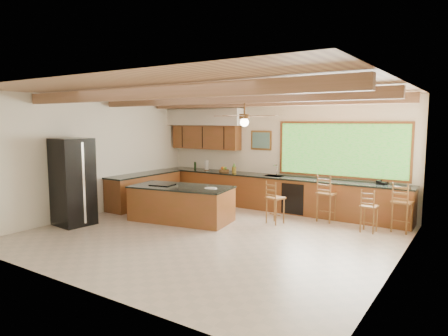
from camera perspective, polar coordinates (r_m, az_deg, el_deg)
The scene contains 9 objects.
ground at distance 8.53m, azimuth -1.83°, elevation -9.52°, with size 7.20×7.20×0.00m, color #BFB19E.
room_shell at distance 8.82m, azimuth -0.33°, elevation 5.61°, with size 7.27×6.54×3.02m.
counter_run at distance 10.92m, azimuth 2.29°, elevation -3.42°, with size 7.12×3.10×1.22m.
island at distance 9.66m, azimuth -6.12°, elevation -5.05°, with size 2.56×1.53×0.86m.
refrigerator at distance 9.79m, azimuth -20.78°, elevation -1.86°, with size 0.85×0.83×2.00m.
bar_stool_a at distance 9.74m, azimuth 14.33°, elevation -3.65°, with size 0.43×0.43×1.12m.
bar_stool_b at distance 9.34m, azimuth 7.19°, elevation -4.37°, with size 0.44×0.44×1.01m.
bar_stool_c at distance 9.10m, azimuth 19.96°, elevation -5.27°, with size 0.35×0.35×0.94m.
bar_stool_d at distance 9.35m, azimuth 24.08°, elevation -4.59°, with size 0.44×0.44×1.09m.
Camera 1 is at (4.73, -6.68, 2.38)m, focal length 32.00 mm.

